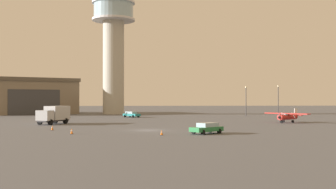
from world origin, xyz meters
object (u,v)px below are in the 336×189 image
object	(u,v)px
airplane_red	(288,116)
light_post_west	(278,97)
traffic_cone_near_right	(52,128)
traffic_cone_mid_apron	(72,131)
car_green	(207,128)
truck_box_silver	(54,114)
light_post_north	(246,98)
car_teal	(132,114)
traffic_cone_near_left	(162,132)
control_tower	(114,44)

from	to	relation	value
airplane_red	light_post_west	bearing A→B (deg)	-145.51
airplane_red	traffic_cone_near_right	world-z (taller)	airplane_red
airplane_red	traffic_cone_mid_apron	xyz separation A→B (m)	(-35.38, -22.27, -0.84)
car_green	traffic_cone_near_right	distance (m)	21.76
truck_box_silver	light_post_north	size ratio (longest dim) A/B	0.92
airplane_red	light_post_west	size ratio (longest dim) A/B	0.95
light_post_west	light_post_north	xyz separation A→B (m)	(-10.02, -5.51, -0.19)
car_teal	traffic_cone_mid_apron	bearing A→B (deg)	-51.15
light_post_north	traffic_cone_near_left	distance (m)	57.44
truck_box_silver	car_teal	xyz separation A→B (m)	(12.75, 25.62, -0.96)
light_post_north	car_green	bearing A→B (deg)	-109.56
light_post_north	traffic_cone_near_right	xyz separation A→B (m)	(-38.48, -43.30, -4.20)
control_tower	car_green	world-z (taller)	control_tower
airplane_red	car_green	xyz separation A→B (m)	(-18.64, -23.15, -0.46)
traffic_cone_mid_apron	airplane_red	bearing A→B (deg)	32.19
control_tower	airplane_red	size ratio (longest dim) A/B	4.79
car_teal	light_post_north	bearing A→B (deg)	54.11
traffic_cone_near_left	traffic_cone_near_right	bearing A→B (deg)	149.04
light_post_west	traffic_cone_mid_apron	bearing A→B (deg)	-128.96
traffic_cone_near_left	car_green	bearing A→B (deg)	13.62
control_tower	truck_box_silver	size ratio (longest dim) A/B	5.19
car_teal	traffic_cone_near_left	xyz separation A→B (m)	(4.51, -48.54, -0.43)
traffic_cone_mid_apron	truck_box_silver	bearing A→B (deg)	106.80
truck_box_silver	light_post_north	bearing A→B (deg)	150.48
light_post_north	truck_box_silver	bearing A→B (deg)	-144.53
truck_box_silver	light_post_west	world-z (taller)	light_post_west
car_teal	traffic_cone_near_right	size ratio (longest dim) A/B	6.19
control_tower	airplane_red	xyz separation A→B (m)	(34.34, -44.44, -18.75)
control_tower	traffic_cone_near_right	size ratio (longest dim) A/B	50.59
truck_box_silver	traffic_cone_near_left	distance (m)	28.73
truck_box_silver	airplane_red	bearing A→B (deg)	117.23
control_tower	light_post_north	bearing A→B (deg)	-26.53
light_post_west	traffic_cone_mid_apron	world-z (taller)	light_post_west
car_green	traffic_cone_mid_apron	distance (m)	16.76
car_teal	car_green	bearing A→B (deg)	-30.91
airplane_red	truck_box_silver	size ratio (longest dim) A/B	1.09
car_teal	car_green	distance (m)	48.26
control_tower	light_post_west	size ratio (longest dim) A/B	4.56
traffic_cone_mid_apron	light_post_north	bearing A→B (deg)	55.12
light_post_west	truck_box_silver	bearing A→B (deg)	-145.76
truck_box_silver	traffic_cone_mid_apron	bearing A→B (deg)	41.80
control_tower	car_teal	bearing A→B (deg)	-75.00
truck_box_silver	car_green	bearing A→B (deg)	71.86
car_teal	light_post_north	xyz separation A→B (m)	(28.26, 3.59, 3.81)
car_teal	traffic_cone_near_left	distance (m)	48.75
light_post_west	light_post_north	size ratio (longest dim) A/B	1.05
traffic_cone_near_left	traffic_cone_mid_apron	distance (m)	11.25
control_tower	truck_box_silver	world-z (taller)	control_tower
traffic_cone_mid_apron	light_post_west	bearing A→B (deg)	51.04
control_tower	truck_box_silver	bearing A→B (deg)	-98.98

